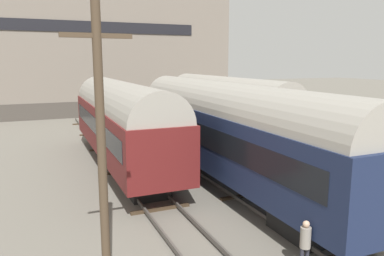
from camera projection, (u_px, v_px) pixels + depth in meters
ground_plane at (285, 221)px, 14.83m from camera, size 200.00×200.00×0.00m
track_left at (187, 237)px, 13.20m from camera, size 2.60×60.00×0.26m
track_middle at (285, 218)px, 14.80m from camera, size 2.60×60.00×0.26m
track_right at (364, 202)px, 16.41m from camera, size 2.60×60.00×0.26m
train_car_navy at (227, 127)px, 18.76m from camera, size 3.01×18.92×5.23m
train_car_grey at (225, 107)px, 27.75m from camera, size 3.13×15.54×5.15m
train_car_maroon at (121, 119)px, 22.13m from camera, size 3.14×16.10×5.12m
station_platform at (359, 162)px, 19.92m from camera, size 2.76×11.12×1.06m
bench at (384, 157)px, 18.67m from camera, size 1.40×0.40×0.91m
person_worker at (305, 241)px, 11.13m from camera, size 0.32×0.32×1.63m
utility_pole at (101, 145)px, 9.86m from camera, size 1.80×0.24×7.83m
warehouse_building at (83, 39)px, 46.77m from camera, size 34.39×13.08×18.08m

